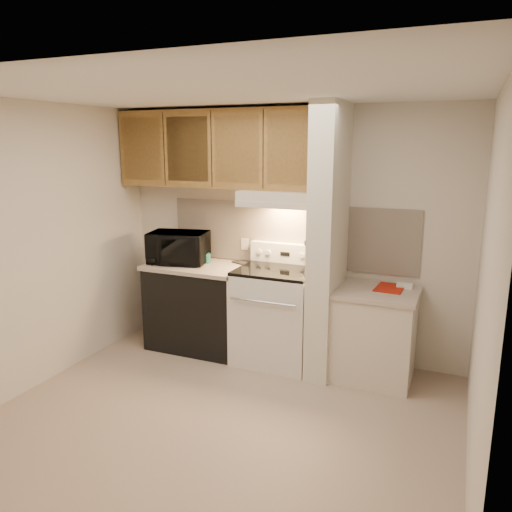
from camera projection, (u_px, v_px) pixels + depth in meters
The scene contains 50 objects.
floor at pixel (225, 416), 4.01m from camera, with size 3.60×3.60×0.00m, color tan.
ceiling at pixel (220, 91), 3.46m from camera, with size 3.60×3.60×0.00m, color white.
wall_back at pixel (289, 233), 5.09m from camera, with size 3.60×0.02×2.50m, color beige.
wall_left at pixel (41, 246), 4.42m from camera, with size 0.02×3.00×2.50m, color beige.
wall_right at pixel (485, 293), 3.05m from camera, with size 0.02×3.00×2.50m, color beige.
backsplash at pixel (288, 235), 5.08m from camera, with size 2.60×0.02×0.63m, color #F8E2CD.
range_body at pixel (276, 317), 4.95m from camera, with size 0.76×0.65×0.92m, color silver.
oven_window at pixel (264, 323), 4.66m from camera, with size 0.50×0.01×0.30m, color black.
oven_handle at pixel (262, 302), 4.57m from camera, with size 0.02×0.02×0.65m, color silver.
cooktop at pixel (276, 270), 4.85m from camera, with size 0.74×0.64×0.03m, color black.
range_backguard at pixel (286, 253), 5.08m from camera, with size 0.76×0.08×0.20m, color silver.
range_display at pixel (285, 254), 5.04m from camera, with size 0.10×0.01×0.04m, color black.
range_knob_left_outer at pixel (259, 252), 5.14m from camera, with size 0.05×0.05×0.02m, color silver.
range_knob_left_inner at pixel (268, 253), 5.10m from camera, with size 0.05×0.05×0.02m, color silver.
range_knob_right_inner at pixel (302, 256), 4.97m from camera, with size 0.05×0.05×0.02m, color silver.
range_knob_right_outer at pixel (311, 256), 4.93m from camera, with size 0.05×0.05×0.02m, color silver.
dishwasher_front at pixel (199, 308), 5.30m from camera, with size 1.00×0.63×0.87m, color black.
left_countertop at pixel (198, 266), 5.20m from camera, with size 1.04×0.67×0.04m, color #B5A291.
spoon_rest at pixel (241, 263), 5.22m from camera, with size 0.21×0.07×0.01m, color black.
teal_jar at pixel (206, 258), 5.26m from camera, with size 0.09×0.09×0.10m, color #225E56.
outlet at pixel (245, 244), 5.28m from camera, with size 0.08×0.01×0.12m, color beige.
microwave at pixel (178, 247), 5.23m from camera, with size 0.59×0.40×0.33m, color black.
partition_pillar at pixel (328, 243), 4.58m from camera, with size 0.22×0.70×2.50m, color beige.
pillar_trim at pixel (316, 237), 4.61m from camera, with size 0.01×0.70×0.04m, color olive.
knife_strip at pixel (314, 235), 4.56m from camera, with size 0.02×0.42×0.04m, color black.
knife_blade_a at pixel (307, 250), 4.43m from camera, with size 0.01×0.04×0.16m, color silver.
knife_handle_a at pixel (308, 233), 4.41m from camera, with size 0.02×0.02×0.10m, color black.
knife_blade_b at pixel (310, 249), 4.52m from camera, with size 0.01×0.04×0.18m, color silver.
knife_handle_b at pixel (310, 231), 4.48m from camera, with size 0.02×0.02×0.10m, color black.
knife_blade_c at pixel (312, 248), 4.59m from camera, with size 0.01×0.04×0.20m, color silver.
knife_handle_c at pixel (313, 230), 4.55m from camera, with size 0.02×0.02×0.10m, color black.
knife_blade_d at pixel (315, 244), 4.67m from camera, with size 0.01×0.04×0.16m, color silver.
knife_handle_d at pixel (316, 228), 4.63m from camera, with size 0.02×0.02×0.10m, color black.
knife_blade_e at pixel (317, 244), 4.74m from camera, with size 0.01×0.04×0.18m, color silver.
knife_handle_e at pixel (318, 227), 4.70m from camera, with size 0.02×0.02×0.10m, color black.
oven_mitt at pixel (319, 249), 4.80m from camera, with size 0.03×0.09×0.22m, color gray.
right_cab_base at pixel (374, 337), 4.59m from camera, with size 0.70×0.60×0.81m, color beige.
right_countertop at pixel (377, 292), 4.49m from camera, with size 0.74×0.64×0.04m, color #B5A291.
red_folder at pixel (390, 288), 4.54m from camera, with size 0.24×0.32×0.01m, color #A81B0C.
white_box at pixel (404, 286), 4.56m from camera, with size 0.14×0.09×0.04m, color white.
range_hood at pixel (282, 198), 4.80m from camera, with size 0.78×0.44×0.15m, color beige.
hood_lip at pixel (274, 205), 4.63m from camera, with size 0.78×0.04×0.06m, color beige.
upper_cabinets at pixel (219, 149), 5.01m from camera, with size 2.18×0.33×0.77m, color olive.
cab_door_a at pixel (142, 149), 5.17m from camera, with size 0.46×0.01×0.63m, color olive.
cab_gap_a at pixel (164, 149), 5.07m from camera, with size 0.01×0.01×0.73m, color black.
cab_door_b at pixel (187, 149), 4.97m from camera, with size 0.46×0.01×0.63m, color olive.
cab_gap_b at pixel (212, 149), 4.86m from camera, with size 0.01×0.01×0.73m, color black.
cab_door_c at pixel (237, 149), 4.76m from camera, with size 0.46×0.01×0.63m, color olive.
cab_gap_c at pixel (263, 150), 4.65m from camera, with size 0.01×0.01×0.73m, color black.
cab_door_d at pixel (291, 150), 4.55m from camera, with size 0.46×0.01×0.63m, color olive.
Camera 1 is at (1.65, -3.24, 2.14)m, focal length 35.00 mm.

